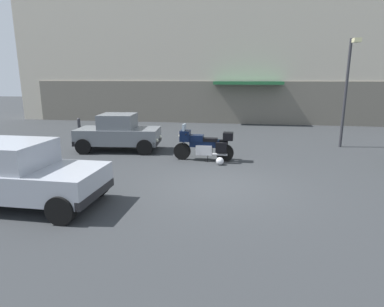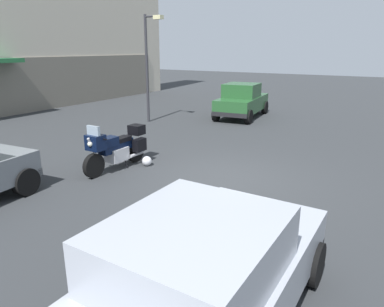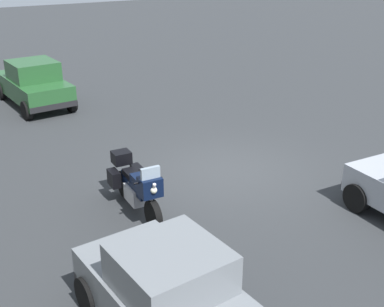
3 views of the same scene
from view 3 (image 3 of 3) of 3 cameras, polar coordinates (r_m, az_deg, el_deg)
name	(u,v)px [view 3 (image 3 of 3)]	position (r m, az deg, el deg)	size (l,w,h in m)	color
ground_plane	(229,171)	(12.86, 4.22, -2.04)	(80.00, 80.00, 0.00)	#2D3033
motorcycle	(137,185)	(10.77, -6.37, -3.66)	(2.26, 0.77, 1.36)	black
helmet	(149,188)	(11.69, -4.99, -4.00)	(0.28, 0.28, 0.28)	silver
car_hatchback_near	(34,84)	(18.76, -17.72, 7.65)	(3.99, 2.13, 1.64)	#235128
car_compact_side	(171,297)	(7.38, -2.45, -16.15)	(3.58, 2.01, 1.56)	slate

